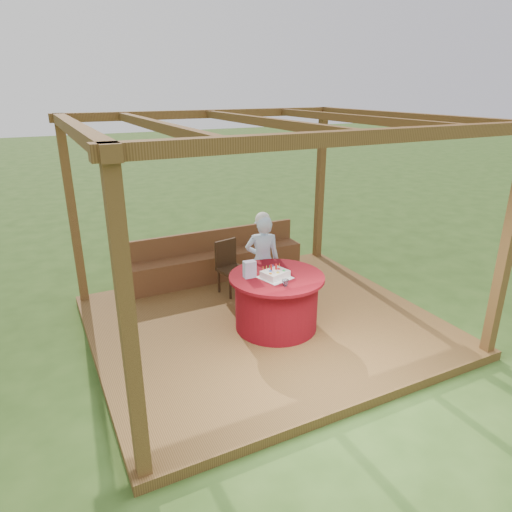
{
  "coord_description": "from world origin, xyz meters",
  "views": [
    {
      "loc": [
        -2.62,
        -4.96,
        3.17
      ],
      "look_at": [
        0.0,
        0.25,
        1.0
      ],
      "focal_mm": 32.0,
      "sensor_mm": 36.0,
      "label": 1
    }
  ],
  "objects_px": {
    "birthday_cake": "(275,274)",
    "drinking_glass": "(285,283)",
    "bench": "(217,263)",
    "gift_bag": "(250,269)",
    "table": "(276,301)",
    "chair": "(230,265)",
    "elderly_woman": "(263,259)"
  },
  "relations": [
    {
      "from": "elderly_woman",
      "to": "gift_bag",
      "type": "height_order",
      "value": "elderly_woman"
    },
    {
      "from": "bench",
      "to": "birthday_cake",
      "type": "height_order",
      "value": "birthday_cake"
    },
    {
      "from": "chair",
      "to": "gift_bag",
      "type": "height_order",
      "value": "gift_bag"
    },
    {
      "from": "chair",
      "to": "drinking_glass",
      "type": "height_order",
      "value": "chair"
    },
    {
      "from": "chair",
      "to": "drinking_glass",
      "type": "distance_m",
      "value": 1.69
    },
    {
      "from": "birthday_cake",
      "to": "drinking_glass",
      "type": "height_order",
      "value": "birthday_cake"
    },
    {
      "from": "bench",
      "to": "birthday_cake",
      "type": "bearing_deg",
      "value": -89.41
    },
    {
      "from": "chair",
      "to": "birthday_cake",
      "type": "xyz_separation_m",
      "value": [
        0.05,
        -1.37,
        0.35
      ]
    },
    {
      "from": "table",
      "to": "drinking_glass",
      "type": "distance_m",
      "value": 0.53
    },
    {
      "from": "chair",
      "to": "drinking_glass",
      "type": "relative_size",
      "value": 9.56
    },
    {
      "from": "bench",
      "to": "birthday_cake",
      "type": "relative_size",
      "value": 6.89
    },
    {
      "from": "drinking_glass",
      "to": "birthday_cake",
      "type": "bearing_deg",
      "value": 87.56
    },
    {
      "from": "elderly_woman",
      "to": "birthday_cake",
      "type": "height_order",
      "value": "elderly_woman"
    },
    {
      "from": "birthday_cake",
      "to": "drinking_glass",
      "type": "xyz_separation_m",
      "value": [
        -0.01,
        -0.28,
        -0.01
      ]
    },
    {
      "from": "drinking_glass",
      "to": "gift_bag",
      "type": "bearing_deg",
      "value": 121.63
    },
    {
      "from": "bench",
      "to": "elderly_woman",
      "type": "relative_size",
      "value": 2.12
    },
    {
      "from": "chair",
      "to": "gift_bag",
      "type": "relative_size",
      "value": 3.79
    },
    {
      "from": "bench",
      "to": "gift_bag",
      "type": "bearing_deg",
      "value": -98.32
    },
    {
      "from": "gift_bag",
      "to": "drinking_glass",
      "type": "relative_size",
      "value": 2.52
    },
    {
      "from": "table",
      "to": "gift_bag",
      "type": "relative_size",
      "value": 5.68
    },
    {
      "from": "drinking_glass",
      "to": "chair",
      "type": "bearing_deg",
      "value": 91.19
    },
    {
      "from": "table",
      "to": "birthday_cake",
      "type": "distance_m",
      "value": 0.42
    },
    {
      "from": "chair",
      "to": "birthday_cake",
      "type": "distance_m",
      "value": 1.42
    },
    {
      "from": "elderly_woman",
      "to": "table",
      "type": "bearing_deg",
      "value": -102.38
    },
    {
      "from": "birthday_cake",
      "to": "elderly_woman",
      "type": "bearing_deg",
      "value": 74.63
    },
    {
      "from": "bench",
      "to": "table",
      "type": "relative_size",
      "value": 2.41
    },
    {
      "from": "bench",
      "to": "gift_bag",
      "type": "relative_size",
      "value": 13.66
    },
    {
      "from": "chair",
      "to": "elderly_woman",
      "type": "relative_size",
      "value": 0.59
    },
    {
      "from": "bench",
      "to": "gift_bag",
      "type": "height_order",
      "value": "gift_bag"
    },
    {
      "from": "gift_bag",
      "to": "drinking_glass",
      "type": "bearing_deg",
      "value": -55.19
    },
    {
      "from": "chair",
      "to": "gift_bag",
      "type": "bearing_deg",
      "value": -101.18
    },
    {
      "from": "bench",
      "to": "table",
      "type": "xyz_separation_m",
      "value": [
        0.07,
        -1.92,
        0.11
      ]
    }
  ]
}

